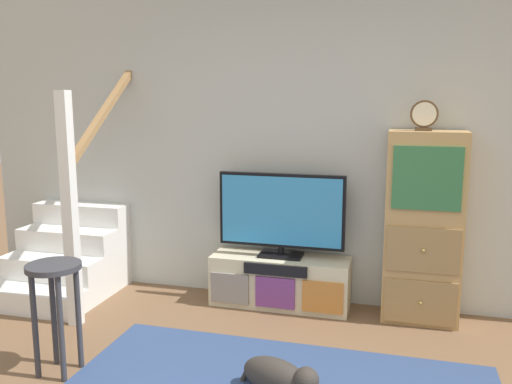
% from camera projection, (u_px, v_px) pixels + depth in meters
% --- Properties ---
extents(back_wall, '(6.40, 0.12, 2.70)m').
position_uv_depth(back_wall, '(323.00, 145.00, 4.50)').
color(back_wall, '#B2B7B2').
rests_on(back_wall, ground_plane).
extents(media_console, '(1.17, 0.38, 0.43)m').
position_uv_depth(media_console, '(280.00, 281.00, 4.52)').
color(media_console, beige).
rests_on(media_console, ground_plane).
extents(television, '(1.06, 0.22, 0.71)m').
position_uv_depth(television, '(281.00, 213.00, 4.44)').
color(television, black).
rests_on(television, media_console).
extents(side_cabinet, '(0.58, 0.38, 1.50)m').
position_uv_depth(side_cabinet, '(423.00, 228.00, 4.15)').
color(side_cabinet, tan).
rests_on(side_cabinet, ground_plane).
extents(desk_clock, '(0.20, 0.08, 0.23)m').
position_uv_depth(desk_clock, '(424.00, 116.00, 3.99)').
color(desk_clock, '#4C3823').
rests_on(desk_clock, side_cabinet).
extents(staircase, '(1.00, 1.36, 2.20)m').
position_uv_depth(staircase, '(79.00, 247.00, 5.01)').
color(staircase, white).
rests_on(staircase, ground_plane).
extents(bar_stool_near, '(0.34, 0.34, 0.72)m').
position_uv_depth(bar_stool_near, '(55.00, 293.00, 3.36)').
color(bar_stool_near, '#333338').
rests_on(bar_stool_near, ground_plane).
extents(dog, '(0.52, 0.34, 0.23)m').
position_uv_depth(dog, '(279.00, 377.00, 3.16)').
color(dog, '#332D28').
rests_on(dog, ground_plane).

